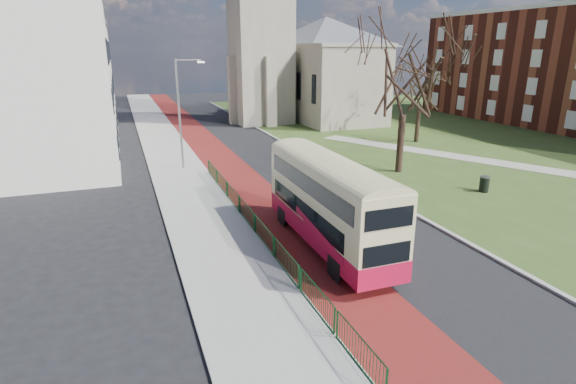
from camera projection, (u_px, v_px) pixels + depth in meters
name	position (u px, v px, depth m)	size (l,w,h in m)	color
ground	(344.00, 258.00, 19.74)	(160.00, 160.00, 0.00)	black
road_carriageway	(252.00, 157.00, 38.09)	(9.00, 120.00, 0.01)	black
bus_lane	(220.00, 160.00, 37.20)	(3.40, 120.00, 0.01)	#591414
pavement_west	(174.00, 163.00, 35.92)	(4.00, 120.00, 0.12)	gray
kerb_west	(199.00, 161.00, 36.58)	(0.25, 120.00, 0.13)	#999993
kerb_east	(294.00, 148.00, 41.39)	(0.25, 80.00, 0.13)	#999993
grass_green	(467.00, 135.00, 48.01)	(40.00, 80.00, 0.04)	#324B1A
footpath	(513.00, 165.00, 35.29)	(2.20, 36.00, 0.03)	#9E998C
pedestrian_railing	(254.00, 223.00, 22.16)	(0.07, 24.00, 1.12)	#0E3E1A
gothic_church	(296.00, 11.00, 53.85)	(16.38, 18.00, 40.00)	gray
street_block_near	(38.00, 81.00, 32.75)	(10.30, 14.30, 13.00)	silver
street_block_far	(62.00, 79.00, 47.27)	(10.30, 16.30, 11.50)	beige
streetlamp	(181.00, 109.00, 32.97)	(2.13, 0.18, 8.00)	gray
bus	(329.00, 199.00, 20.18)	(2.32, 9.78, 4.08)	#B01033
winter_tree_near	(406.00, 66.00, 31.21)	(8.64, 8.64, 10.98)	#2F1F17
winter_tree_far	(421.00, 81.00, 42.57)	(7.49, 7.49, 8.47)	black
litter_bin	(484.00, 184.00, 28.62)	(0.78, 0.78, 1.02)	black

